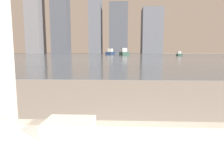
# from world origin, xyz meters

# --- Properties ---
(towel_stack) EXTENTS (0.24, 0.19, 0.08)m
(towel_stack) POSITION_xyz_m (-0.17, 0.76, 0.57)
(towel_stack) COLOR silver
(towel_stack) RESTS_ON bathtub
(harbor_water) EXTENTS (180.00, 110.00, 0.01)m
(harbor_water) POSITION_xyz_m (0.00, 62.00, 0.01)
(harbor_water) COLOR slate
(harbor_water) RESTS_ON ground_plane
(harbor_boat_0) EXTENTS (2.78, 5.35, 1.91)m
(harbor_boat_0) POSITION_xyz_m (-4.15, 69.12, 0.68)
(harbor_boat_0) COLOR navy
(harbor_boat_0) RESTS_ON harbor_water
(harbor_boat_2) EXTENTS (1.18, 2.90, 1.06)m
(harbor_boat_2) POSITION_xyz_m (12.69, 50.44, 0.38)
(harbor_boat_2) COLOR #335647
(harbor_boat_2) RESTS_ON harbor_water
(harbor_boat_4) EXTENTS (2.69, 5.29, 1.89)m
(harbor_boat_4) POSITION_xyz_m (0.17, 58.06, 0.68)
(harbor_boat_4) COLOR #335647
(harbor_boat_4) RESTS_ON harbor_water
(skyline_tower_0) EXTENTS (7.53, 10.48, 33.43)m
(skyline_tower_0) POSITION_xyz_m (-47.65, 118.00, 16.72)
(skyline_tower_0) COLOR slate
(skyline_tower_0) RESTS_ON ground_plane
(skyline_tower_2) EXTENTS (6.04, 12.20, 47.19)m
(skyline_tower_2) POSITION_xyz_m (-14.90, 118.00, 23.59)
(skyline_tower_2) COLOR slate
(skyline_tower_2) RESTS_ON ground_plane
(skyline_tower_3) EXTENTS (9.49, 10.61, 25.85)m
(skyline_tower_3) POSITION_xyz_m (-2.75, 118.00, 12.92)
(skyline_tower_3) COLOR #4C515B
(skyline_tower_3) RESTS_ON ground_plane
(skyline_tower_4) EXTENTS (10.25, 13.69, 23.00)m
(skyline_tower_4) POSITION_xyz_m (14.53, 118.00, 11.50)
(skyline_tower_4) COLOR slate
(skyline_tower_4) RESTS_ON ground_plane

